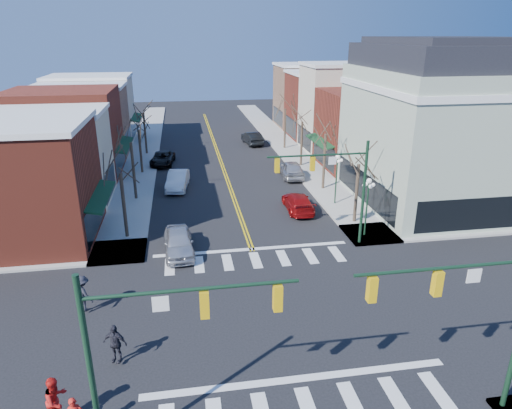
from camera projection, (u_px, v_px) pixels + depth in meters
name	position (u px, v px, depth m)	size (l,w,h in m)	color
ground	(275.00, 316.00, 23.32)	(160.00, 160.00, 0.00)	black
sidewalk_left	(133.00, 195.00, 40.42)	(3.50, 70.00, 0.15)	#9E9B93
sidewalk_right	(323.00, 185.00, 43.10)	(3.50, 70.00, 0.15)	#9E9B93
bldg_left_brick_a	(13.00, 186.00, 30.39)	(10.00, 8.50, 8.00)	maroon
bldg_left_stucco_a	(45.00, 160.00, 37.63)	(10.00, 7.00, 7.50)	beige
bldg_left_brick_b	(65.00, 134.00, 44.83)	(10.00, 9.00, 8.50)	maroon
bldg_left_tan	(82.00, 122.00, 52.57)	(10.00, 7.50, 7.80)	#9E7357
bldg_left_stucco_b	(93.00, 110.00, 59.66)	(10.00, 8.00, 8.20)	beige
bldg_right_brick_a	(370.00, 130.00, 48.05)	(10.00, 8.50, 8.00)	maroon
bldg_right_stucco	(346.00, 109.00, 54.85)	(10.00, 7.00, 10.00)	beige
bldg_right_brick_b	(326.00, 106.00, 62.04)	(10.00, 8.00, 8.50)	maroon
bldg_right_tan	(310.00, 96.00, 69.33)	(10.00, 8.00, 9.00)	#9E7357
victorian_corner	(440.00, 124.00, 36.88)	(12.25, 14.25, 13.30)	#A3B29A
traffic_mast_near_left	(150.00, 341.00, 13.98)	(6.60, 0.28, 7.20)	#14331E
traffic_mast_near_right	(479.00, 308.00, 15.68)	(6.60, 0.28, 7.20)	#14331E
traffic_mast_far_right	(338.00, 180.00, 29.34)	(6.60, 0.28, 7.20)	#14331E
lamppost_corner	(368.00, 197.00, 31.38)	(0.36, 0.36, 4.33)	#14331E
lamppost_midblock	(337.00, 171.00, 37.38)	(0.36, 0.36, 4.33)	#14331E
tree_left_a	(124.00, 206.00, 31.35)	(0.24, 0.24, 4.76)	#382B21
tree_left_b	(134.00, 172.00, 38.69)	(0.24, 0.24, 5.04)	#382B21
tree_left_c	(141.00, 152.00, 46.16)	(0.24, 0.24, 4.55)	#382B21
tree_left_d	(145.00, 134.00, 53.48)	(0.24, 0.24, 4.90)	#382B21
tree_right_a	(356.00, 194.00, 33.95)	(0.24, 0.24, 4.62)	#382B21
tree_right_b	(324.00, 162.00, 41.23)	(0.24, 0.24, 5.18)	#382B21
tree_right_c	(302.00, 144.00, 48.68)	(0.24, 0.24, 4.83)	#382B21
tree_right_d	(285.00, 129.00, 56.04)	(0.24, 0.24, 4.97)	#382B21
car_left_near	(179.00, 242.00, 29.69)	(1.87, 4.64, 1.58)	silver
car_left_mid	(178.00, 180.00, 42.10)	(1.71, 4.91, 1.62)	white
car_left_far	(163.00, 159.00, 49.88)	(2.26, 4.91, 1.36)	black
car_right_near	(298.00, 202.00, 36.92)	(1.99, 4.88, 1.42)	maroon
car_right_mid	(291.00, 169.00, 45.44)	(2.01, 4.99, 1.70)	#ADADB1
car_right_far	(252.00, 138.00, 58.96)	(1.72, 4.94, 1.63)	black
pedestrian_red_b	(56.00, 400.00, 16.47)	(0.95, 0.74, 1.96)	red
pedestrian_dark_a	(115.00, 343.00, 19.62)	(1.06, 0.44, 1.82)	#22212A
pedestrian_dark_b	(83.00, 293.00, 23.26)	(1.25, 0.72, 1.94)	black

